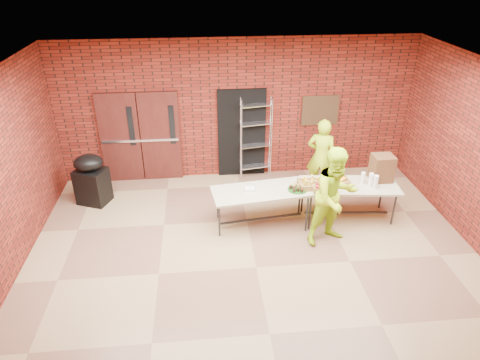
{
  "coord_description": "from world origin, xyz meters",
  "views": [
    {
      "loc": [
        -0.84,
        -5.66,
        4.83
      ],
      "look_at": [
        -0.14,
        1.4,
        0.96
      ],
      "focal_mm": 32.0,
      "sensor_mm": 36.0,
      "label": 1
    }
  ],
  "objects_px": {
    "table_left": "(262,193)",
    "covered_grill": "(91,179)",
    "wire_rack": "(256,139)",
    "volunteer_woman": "(321,156)",
    "volunteer_man": "(335,197)",
    "coffee_dispenser": "(382,168)",
    "table_right": "(349,188)"
  },
  "relations": [
    {
      "from": "wire_rack",
      "to": "volunteer_man",
      "type": "xyz_separation_m",
      "value": [
        1.06,
        -2.66,
        -0.03
      ]
    },
    {
      "from": "wire_rack",
      "to": "table_left",
      "type": "relative_size",
      "value": 0.99
    },
    {
      "from": "wire_rack",
      "to": "coffee_dispenser",
      "type": "height_order",
      "value": "wire_rack"
    },
    {
      "from": "volunteer_woman",
      "to": "table_right",
      "type": "bearing_deg",
      "value": 127.21
    },
    {
      "from": "wire_rack",
      "to": "volunteer_man",
      "type": "height_order",
      "value": "wire_rack"
    },
    {
      "from": "table_right",
      "to": "coffee_dispenser",
      "type": "height_order",
      "value": "coffee_dispenser"
    },
    {
      "from": "wire_rack",
      "to": "covered_grill",
      "type": "relative_size",
      "value": 1.75
    },
    {
      "from": "table_right",
      "to": "volunteer_woman",
      "type": "height_order",
      "value": "volunteer_woman"
    },
    {
      "from": "wire_rack",
      "to": "covered_grill",
      "type": "xyz_separation_m",
      "value": [
        -3.59,
        -0.83,
        -0.41
      ]
    },
    {
      "from": "table_left",
      "to": "covered_grill",
      "type": "bearing_deg",
      "value": 153.77
    },
    {
      "from": "table_right",
      "to": "wire_rack",
      "type": "bearing_deg",
      "value": 134.2
    },
    {
      "from": "table_right",
      "to": "volunteer_man",
      "type": "distance_m",
      "value": 0.89
    },
    {
      "from": "coffee_dispenser",
      "to": "covered_grill",
      "type": "distance_m",
      "value": 5.94
    },
    {
      "from": "table_right",
      "to": "volunteer_man",
      "type": "xyz_separation_m",
      "value": [
        -0.52,
        -0.69,
        0.23
      ]
    },
    {
      "from": "coffee_dispenser",
      "to": "covered_grill",
      "type": "height_order",
      "value": "coffee_dispenser"
    },
    {
      "from": "wire_rack",
      "to": "volunteer_woman",
      "type": "height_order",
      "value": "wire_rack"
    },
    {
      "from": "covered_grill",
      "to": "wire_rack",
      "type": "bearing_deg",
      "value": 35.63
    },
    {
      "from": "table_left",
      "to": "table_right",
      "type": "height_order",
      "value": "same"
    },
    {
      "from": "table_right",
      "to": "covered_grill",
      "type": "relative_size",
      "value": 1.76
    },
    {
      "from": "table_right",
      "to": "covered_grill",
      "type": "xyz_separation_m",
      "value": [
        -5.17,
        1.14,
        -0.15
      ]
    },
    {
      "from": "coffee_dispenser",
      "to": "volunteer_woman",
      "type": "distance_m",
      "value": 1.38
    },
    {
      "from": "volunteer_woman",
      "to": "volunteer_man",
      "type": "xyz_separation_m",
      "value": [
        -0.25,
        -1.83,
        0.09
      ]
    },
    {
      "from": "volunteer_man",
      "to": "wire_rack",
      "type": "bearing_deg",
      "value": 93.2
    },
    {
      "from": "covered_grill",
      "to": "volunteer_man",
      "type": "xyz_separation_m",
      "value": [
        4.65,
        -1.83,
        0.38
      ]
    },
    {
      "from": "coffee_dispenser",
      "to": "table_left",
      "type": "bearing_deg",
      "value": -175.63
    },
    {
      "from": "volunteer_woman",
      "to": "volunteer_man",
      "type": "relative_size",
      "value": 0.91
    },
    {
      "from": "coffee_dispenser",
      "to": "volunteer_man",
      "type": "relative_size",
      "value": 0.28
    },
    {
      "from": "covered_grill",
      "to": "volunteer_man",
      "type": "relative_size",
      "value": 0.59
    },
    {
      "from": "table_left",
      "to": "covered_grill",
      "type": "relative_size",
      "value": 1.77
    },
    {
      "from": "table_left",
      "to": "wire_rack",
      "type": "bearing_deg",
      "value": 78.61
    },
    {
      "from": "coffee_dispenser",
      "to": "volunteer_woman",
      "type": "xyz_separation_m",
      "value": [
        -0.93,
        1.01,
        -0.19
      ]
    },
    {
      "from": "coffee_dispenser",
      "to": "volunteer_man",
      "type": "bearing_deg",
      "value": -145.12
    }
  ]
}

